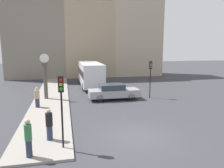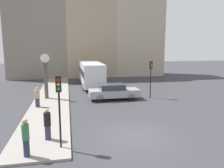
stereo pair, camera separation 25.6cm
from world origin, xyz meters
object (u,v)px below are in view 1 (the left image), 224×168
at_px(traffic_light_near, 61,97).
at_px(pedestrian_green_hoodie, 28,138).
at_px(traffic_light_far, 150,72).
at_px(pedestrian_tan_coat, 37,97).
at_px(sedan_car, 113,92).
at_px(bus_distant, 90,73).
at_px(pedestrian_black_jacket, 49,125).
at_px(street_clock, 45,77).

height_order(traffic_light_near, pedestrian_green_hoodie, traffic_light_near).
bearing_deg(traffic_light_far, traffic_light_near, -131.39).
bearing_deg(traffic_light_far, pedestrian_tan_coat, -171.34).
distance_m(traffic_light_near, traffic_light_far, 12.55).
distance_m(sedan_car, traffic_light_near, 10.83).
xyz_separation_m(sedan_car, traffic_light_near, (-4.67, -9.58, 1.89)).
bearing_deg(pedestrian_green_hoodie, traffic_light_near, 23.02).
distance_m(bus_distant, traffic_light_near, 17.63).
distance_m(pedestrian_green_hoodie, pedestrian_black_jacket, 1.87).
distance_m(sedan_car, street_clock, 6.55).
relative_size(traffic_light_near, pedestrian_black_jacket, 2.09).
distance_m(traffic_light_near, street_clock, 10.99).
relative_size(sedan_car, traffic_light_far, 1.31).
bearing_deg(pedestrian_green_hoodie, sedan_car, 58.98).
relative_size(sedan_car, bus_distant, 0.53).
height_order(bus_distant, pedestrian_green_hoodie, bus_distant).
xyz_separation_m(bus_distant, traffic_light_near, (-3.35, -17.28, 0.95)).
height_order(traffic_light_far, street_clock, street_clock).
height_order(pedestrian_green_hoodie, pedestrian_tan_coat, pedestrian_green_hoodie).
relative_size(bus_distant, traffic_light_far, 2.48).
bearing_deg(pedestrian_green_hoodie, pedestrian_black_jacket, 65.25).
bearing_deg(pedestrian_tan_coat, traffic_light_near, -75.34).
bearing_deg(bus_distant, sedan_car, -80.31).
xyz_separation_m(bus_distant, pedestrian_tan_coat, (-5.41, -9.44, -0.78)).
bearing_deg(sedan_car, pedestrian_black_jacket, -122.18).
relative_size(traffic_light_far, street_clock, 0.85).
relative_size(traffic_light_near, street_clock, 0.82).
xyz_separation_m(street_clock, pedestrian_black_jacket, (0.90, -9.79, -1.23)).
bearing_deg(pedestrian_tan_coat, street_clock, 81.39).
relative_size(sedan_car, pedestrian_tan_coat, 2.91).
height_order(traffic_light_far, pedestrian_tan_coat, traffic_light_far).
bearing_deg(traffic_light_near, pedestrian_tan_coat, 104.66).
xyz_separation_m(bus_distant, street_clock, (-4.95, -6.42, 0.48)).
height_order(traffic_light_near, pedestrian_tan_coat, traffic_light_near).
bearing_deg(bus_distant, pedestrian_tan_coat, -119.80).
relative_size(traffic_light_near, pedestrian_green_hoodie, 2.00).
distance_m(traffic_light_far, pedestrian_tan_coat, 10.60).
height_order(street_clock, pedestrian_tan_coat, street_clock).
bearing_deg(pedestrian_green_hoodie, street_clock, 90.61).
height_order(pedestrian_green_hoodie, pedestrian_black_jacket, pedestrian_green_hoodie).
xyz_separation_m(sedan_car, pedestrian_green_hoodie, (-6.14, -10.21, 0.26)).
bearing_deg(traffic_light_near, pedestrian_green_hoodie, -156.98).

